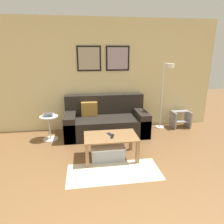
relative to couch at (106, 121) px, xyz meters
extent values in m
cube|color=beige|center=(-0.09, 0.44, 0.98)|extent=(5.60, 0.06, 2.55)
cube|color=black|center=(-0.32, 0.40, 1.38)|extent=(0.54, 0.02, 0.56)
cube|color=#ADA38E|center=(-0.32, 0.39, 1.38)|extent=(0.47, 0.01, 0.49)
cube|color=black|center=(0.33, 0.40, 1.38)|extent=(0.54, 0.02, 0.56)
cube|color=#A393A8|center=(0.33, 0.39, 1.38)|extent=(0.47, 0.01, 0.49)
cube|color=beige|center=(-0.06, -1.56, -0.29)|extent=(1.47, 0.64, 0.01)
cube|color=#28231E|center=(0.01, -0.05, -0.09)|extent=(1.83, 0.85, 0.42)
cube|color=#28231E|center=(0.01, 0.27, 0.35)|extent=(1.83, 0.20, 0.45)
cube|color=#28231E|center=(-0.79, -0.05, -0.03)|extent=(0.24, 0.85, 0.54)
cube|color=#28231E|center=(0.80, -0.05, -0.03)|extent=(0.24, 0.85, 0.54)
cube|color=#A87A33|center=(-0.36, 0.10, 0.28)|extent=(0.36, 0.14, 0.32)
cube|color=#997047|center=(-0.04, -1.11, 0.12)|extent=(0.92, 0.56, 0.02)
cube|color=#997047|center=(-0.46, -1.35, -0.09)|extent=(0.06, 0.06, 0.40)
cube|color=#997047|center=(0.38, -1.35, -0.09)|extent=(0.06, 0.06, 0.40)
cube|color=#997047|center=(-0.46, -0.87, -0.09)|extent=(0.06, 0.06, 0.40)
cube|color=#997047|center=(0.38, -0.87, -0.09)|extent=(0.06, 0.06, 0.40)
cube|color=#9EA3A8|center=(-0.10, -1.08, -0.18)|extent=(0.57, 0.43, 0.23)
cube|color=silver|center=(-0.10, -1.08, -0.05)|extent=(0.59, 0.45, 0.02)
cylinder|color=white|center=(1.37, 0.19, -0.28)|extent=(0.22, 0.22, 0.02)
cylinder|color=white|center=(1.37, 0.19, 0.50)|extent=(0.03, 0.03, 1.55)
cylinder|color=white|center=(1.37, 0.03, 1.27)|extent=(0.02, 0.31, 0.02)
cylinder|color=white|center=(1.37, -0.13, 1.24)|extent=(0.18, 0.18, 0.09)
cylinder|color=silver|center=(-1.22, -0.14, -0.29)|extent=(0.32, 0.32, 0.01)
cylinder|color=silver|center=(-1.22, -0.14, -0.03)|extent=(0.04, 0.04, 0.50)
cylinder|color=silver|center=(-1.22, -0.14, 0.23)|extent=(0.38, 0.38, 0.02)
cube|color=#335199|center=(-1.22, -0.14, 0.24)|extent=(0.18, 0.16, 0.02)
cube|color=silver|center=(-1.23, -0.13, 0.27)|extent=(0.23, 0.16, 0.02)
cube|color=#4C4C51|center=(-1.22, -0.14, 0.29)|extent=(0.19, 0.19, 0.01)
cube|color=black|center=(-0.02, -1.16, 0.14)|extent=(0.08, 0.16, 0.02)
cube|color=#1E2338|center=(-0.05, -1.05, 0.13)|extent=(0.11, 0.15, 0.01)
cube|color=#99999E|center=(1.70, 0.14, -0.09)|extent=(0.03, 0.34, 0.40)
cube|color=#99999E|center=(2.09, 0.14, -0.09)|extent=(0.03, 0.34, 0.40)
cube|color=#99999E|center=(1.89, 0.08, -0.12)|extent=(0.37, 0.15, 0.02)
cube|color=#99999E|center=(1.89, 0.20, 0.10)|extent=(0.37, 0.15, 0.02)
camera|label=1|loc=(-0.49, -4.26, 1.53)|focal=32.00mm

